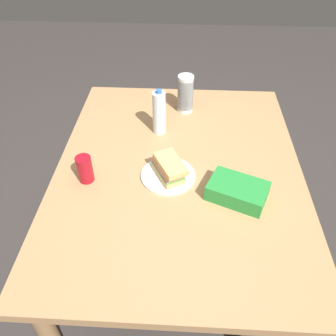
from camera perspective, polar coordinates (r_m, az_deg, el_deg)
ground_plane at (r=2.15m, az=1.33°, el=-15.41°), size 8.00×8.00×0.00m
dining_table at (r=1.62m, az=1.69°, el=-2.34°), size 1.41×1.10×0.77m
paper_plate at (r=1.51m, az=0.00°, el=-1.24°), size 0.24×0.24×0.01m
sandwich at (r=1.48m, az=0.13°, el=0.01°), size 0.20×0.17×0.08m
soda_can_red at (r=1.50m, az=-13.47°, el=-0.16°), size 0.07×0.07×0.12m
chip_bag at (r=1.43m, az=11.32°, el=-3.71°), size 0.23×0.27×0.07m
water_bottle_tall at (r=1.71m, az=-1.46°, el=9.06°), size 0.06×0.06×0.24m
plastic_cup_stack at (r=1.89m, az=2.87°, el=12.08°), size 0.08×0.08×0.20m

